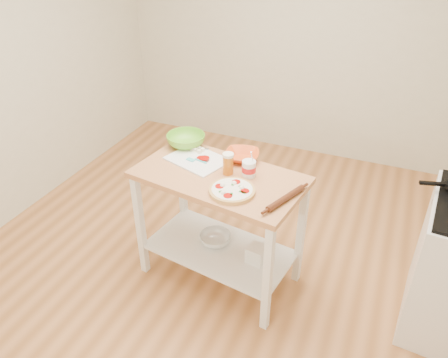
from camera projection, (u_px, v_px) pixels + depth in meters
The scene contains 13 objects.
room_shell at pixel (216, 111), 2.68m from camera, with size 4.04×4.54×2.74m.
prep_island at pixel (219, 206), 3.04m from camera, with size 1.21×0.78×0.90m.
pizza at pixel (232, 190), 2.72m from camera, with size 0.29×0.29×0.05m.
cutting_board at pixel (198, 159), 3.07m from camera, with size 0.47×0.41×0.04m.
spatula at pixel (196, 160), 3.04m from camera, with size 0.16×0.05×0.01m.
knife at pixel (186, 147), 3.21m from camera, with size 0.27×0.07×0.01m.
orange_bowl at pixel (242, 156), 3.07m from camera, with size 0.24×0.24×0.06m, color #D74E1A.
green_bowl at pixel (186, 140), 3.24m from camera, with size 0.29×0.29×0.09m, color #65B42A.
beer_pint at pixel (228, 164), 2.88m from camera, with size 0.07×0.07×0.15m.
yogurt_tub at pixel (249, 169), 2.86m from camera, with size 0.09×0.09×0.20m.
rolling_pin at pixel (286, 198), 2.63m from camera, with size 0.04×0.04×0.33m, color #4E2411.
shelf_glass_bowl at pixel (215, 239), 3.28m from camera, with size 0.24×0.24×0.07m, color silver.
shelf_bin at pixel (257, 254), 3.10m from camera, with size 0.12×0.12×0.12m, color white.
Camera 1 is at (1.02, -2.28, 2.41)m, focal length 35.00 mm.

